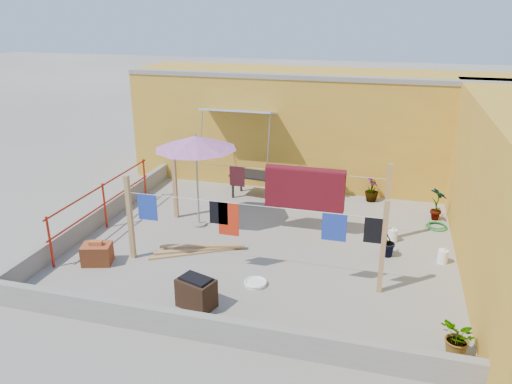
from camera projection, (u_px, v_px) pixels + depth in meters
ground at (266, 243)px, 11.07m from camera, size 80.00×80.00×0.00m
wall_back at (322, 127)px, 14.62m from camera, size 11.00×3.27×3.21m
parapet_front at (210, 328)px, 7.76m from camera, size 8.30×0.16×0.44m
parapet_left at (102, 214)px, 12.00m from camera, size 0.16×7.30×0.44m
red_railing at (104, 199)px, 11.59m from camera, size 0.05×4.20×1.10m
clothesline_rig at (297, 193)px, 11.06m from camera, size 5.09×2.35×1.80m
patio_umbrella at (196, 143)px, 11.24m from camera, size 2.22×2.22×2.26m
outdoor_table at (258, 177)px, 13.48m from camera, size 1.49×0.86×0.67m
brick_stack at (97, 254)px, 10.11m from camera, size 0.67×0.56×0.50m
lumber_pile at (197, 249)px, 10.63m from camera, size 1.86×1.08×0.12m
brazier at (196, 292)px, 8.63m from camera, size 0.73×0.60×0.57m
white_basin at (256, 283)px, 9.38m from camera, size 0.43×0.43×0.08m
water_jug_a at (443, 256)px, 10.15m from camera, size 0.21×0.21×0.33m
water_jug_b at (393, 235)px, 11.09m from camera, size 0.21×0.21×0.32m
green_hose at (437, 226)px, 11.81m from camera, size 0.50×0.50×0.07m
plant_back_a at (328, 184)px, 13.60m from camera, size 0.86×0.85×0.72m
plant_back_b at (372, 190)px, 13.32m from camera, size 0.40×0.40×0.65m
plant_right_a at (437, 204)px, 12.11m from camera, size 0.52×0.54×0.85m
plant_right_b at (387, 242)px, 10.35m from camera, size 0.48×0.47×0.68m
plant_right_c at (459, 338)px, 7.39m from camera, size 0.63×0.68×0.60m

